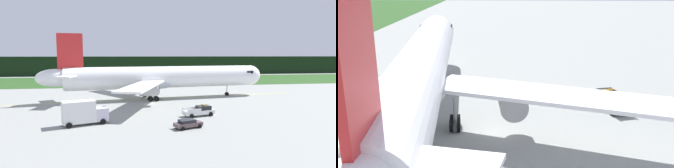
# 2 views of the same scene
# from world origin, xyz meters

# --- Properties ---
(ground) EXTENTS (320.00, 320.00, 0.00)m
(ground) POSITION_xyz_m (0.00, 0.00, 0.00)
(ground) COLOR gray
(taxiway_centerline_main) EXTENTS (72.57, 9.70, 0.01)m
(taxiway_centerline_main) POSITION_xyz_m (3.51, 7.78, 0.00)
(taxiway_centerline_main) COLOR yellow
(taxiway_centerline_main) RESTS_ON ground
(airliner) EXTENTS (55.52, 43.34, 15.36)m
(airliner) POSITION_xyz_m (2.92, 7.70, 5.14)
(airliner) COLOR white
(airliner) RESTS_ON ground
(ops_pickup_truck) EXTENTS (5.90, 3.36, 1.94)m
(ops_pickup_truck) POSITION_xyz_m (7.04, -12.55, 0.90)
(ops_pickup_truck) COLOR silver
(ops_pickup_truck) RESTS_ON ground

